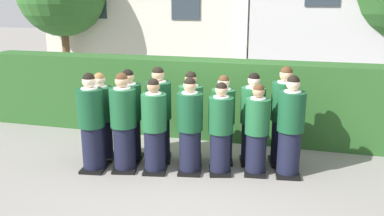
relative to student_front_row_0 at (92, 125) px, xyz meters
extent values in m
plane|color=gray|center=(1.57, 0.33, -0.80)|extent=(60.00, 60.00, 0.00)
cylinder|color=black|center=(0.00, 0.00, -0.41)|extent=(0.37, 0.37, 0.77)
cube|color=black|center=(0.00, 0.00, -0.77)|extent=(0.45, 0.53, 0.05)
cylinder|color=#144728|center=(0.00, 0.00, 0.29)|extent=(0.44, 0.44, 0.64)
cylinder|color=white|center=(0.00, 0.00, 0.61)|extent=(0.27, 0.27, 0.03)
cube|color=navy|center=(-0.03, 0.20, 0.42)|extent=(0.04, 0.02, 0.28)
sphere|color=beige|center=(0.00, 0.00, 0.74)|extent=(0.22, 0.22, 0.22)
sphere|color=black|center=(0.00, 0.00, 0.78)|extent=(0.20, 0.20, 0.20)
cylinder|color=black|center=(0.51, 0.14, -0.41)|extent=(0.37, 0.37, 0.77)
cube|color=black|center=(0.51, 0.14, -0.77)|extent=(0.48, 0.55, 0.05)
cylinder|color=#19512D|center=(0.51, 0.14, 0.29)|extent=(0.44, 0.44, 0.64)
cylinder|color=white|center=(0.51, 0.14, 0.61)|extent=(0.27, 0.27, 0.03)
cube|color=gold|center=(0.47, 0.34, 0.42)|extent=(0.04, 0.02, 0.28)
sphere|color=tan|center=(0.51, 0.14, 0.74)|extent=(0.22, 0.22, 0.22)
sphere|color=#472D19|center=(0.51, 0.14, 0.78)|extent=(0.20, 0.20, 0.20)
cylinder|color=black|center=(1.03, 0.20, -0.43)|extent=(0.35, 0.35, 0.73)
cube|color=black|center=(1.03, 0.20, -0.77)|extent=(0.44, 0.51, 0.05)
cylinder|color=#1E5B33|center=(1.03, 0.20, 0.24)|extent=(0.41, 0.41, 0.61)
cylinder|color=white|center=(1.03, 0.20, 0.55)|extent=(0.26, 0.26, 0.03)
cube|color=#236038|center=(0.99, 0.39, 0.36)|extent=(0.04, 0.02, 0.27)
sphere|color=tan|center=(1.03, 0.20, 0.66)|extent=(0.21, 0.21, 0.21)
sphere|color=black|center=(1.03, 0.20, 0.70)|extent=(0.19, 0.19, 0.19)
cylinder|color=black|center=(1.60, 0.33, -0.43)|extent=(0.36, 0.36, 0.74)
cube|color=black|center=(1.60, 0.33, -0.77)|extent=(0.44, 0.52, 0.05)
cylinder|color=#144728|center=(1.60, 0.33, 0.25)|extent=(0.42, 0.42, 0.61)
cylinder|color=white|center=(1.60, 0.33, 0.56)|extent=(0.26, 0.26, 0.03)
cube|color=#236038|center=(1.57, 0.52, 0.38)|extent=(0.04, 0.02, 0.27)
sphere|color=tan|center=(1.60, 0.33, 0.68)|extent=(0.21, 0.21, 0.21)
sphere|color=black|center=(1.60, 0.33, 0.72)|extent=(0.19, 0.19, 0.19)
cylinder|color=black|center=(2.09, 0.43, -0.44)|extent=(0.34, 0.34, 0.71)
cube|color=black|center=(2.09, 0.43, -0.77)|extent=(0.46, 0.52, 0.05)
cylinder|color=#19512D|center=(2.09, 0.43, 0.21)|extent=(0.40, 0.40, 0.59)
cylinder|color=white|center=(2.09, 0.43, 0.50)|extent=(0.25, 0.25, 0.03)
cube|color=navy|center=(2.04, 0.61, 0.32)|extent=(0.04, 0.02, 0.26)
sphere|color=tan|center=(2.09, 0.43, 0.62)|extent=(0.20, 0.20, 0.20)
sphere|color=black|center=(2.09, 0.43, 0.66)|extent=(0.18, 0.18, 0.18)
cylinder|color=black|center=(2.67, 0.56, -0.45)|extent=(0.33, 0.33, 0.70)
cube|color=black|center=(2.67, 0.56, -0.77)|extent=(0.40, 0.47, 0.05)
cylinder|color=#1E5B33|center=(2.67, 0.56, 0.19)|extent=(0.40, 0.40, 0.58)
cylinder|color=white|center=(2.67, 0.56, 0.49)|extent=(0.25, 0.25, 0.03)
cube|color=#236038|center=(2.65, 0.74, 0.31)|extent=(0.04, 0.02, 0.25)
sphere|color=tan|center=(2.67, 0.56, 0.60)|extent=(0.20, 0.20, 0.20)
sphere|color=#472D19|center=(2.67, 0.56, 0.63)|extent=(0.18, 0.18, 0.18)
cube|color=white|center=(2.64, 0.81, 0.10)|extent=(0.15, 0.02, 0.20)
cylinder|color=black|center=(3.19, 0.63, -0.41)|extent=(0.37, 0.37, 0.77)
cube|color=black|center=(3.19, 0.63, -0.77)|extent=(0.44, 0.52, 0.05)
cylinder|color=#144728|center=(3.19, 0.63, 0.29)|extent=(0.43, 0.43, 0.64)
cylinder|color=white|center=(3.19, 0.63, 0.61)|extent=(0.27, 0.27, 0.03)
cube|color=gold|center=(3.16, 0.84, 0.42)|extent=(0.04, 0.02, 0.28)
sphere|color=beige|center=(3.19, 0.63, 0.74)|extent=(0.22, 0.22, 0.22)
sphere|color=black|center=(3.19, 0.63, 0.77)|extent=(0.20, 0.20, 0.20)
cube|color=white|center=(3.15, 0.91, 0.19)|extent=(0.15, 0.03, 0.20)
cylinder|color=black|center=(-0.07, 0.48, -0.43)|extent=(0.35, 0.35, 0.73)
cube|color=black|center=(-0.07, 0.48, -0.77)|extent=(0.47, 0.53, 0.05)
cylinder|color=#19512D|center=(-0.07, 0.48, 0.23)|extent=(0.41, 0.41, 0.60)
cylinder|color=white|center=(-0.07, 0.48, 0.54)|extent=(0.26, 0.26, 0.03)
cube|color=#236038|center=(-0.12, 0.67, 0.36)|extent=(0.04, 0.02, 0.27)
sphere|color=beige|center=(-0.07, 0.48, 0.66)|extent=(0.21, 0.21, 0.21)
sphere|color=olive|center=(-0.07, 0.48, 0.70)|extent=(0.19, 0.19, 0.19)
cylinder|color=black|center=(0.43, 0.57, -0.42)|extent=(0.36, 0.36, 0.76)
cube|color=black|center=(0.43, 0.57, -0.77)|extent=(0.47, 0.54, 0.05)
cylinder|color=#144728|center=(0.43, 0.57, 0.28)|extent=(0.43, 0.43, 0.63)
cylinder|color=white|center=(0.43, 0.57, 0.60)|extent=(0.27, 0.27, 0.03)
cube|color=#236038|center=(0.39, 0.77, 0.40)|extent=(0.04, 0.02, 0.28)
sphere|color=tan|center=(0.43, 0.57, 0.72)|extent=(0.22, 0.22, 0.22)
sphere|color=black|center=(0.43, 0.57, 0.76)|extent=(0.20, 0.20, 0.20)
cylinder|color=black|center=(0.93, 0.70, -0.41)|extent=(0.37, 0.37, 0.78)
cube|color=black|center=(0.93, 0.70, -0.77)|extent=(0.51, 0.57, 0.05)
cylinder|color=#144728|center=(0.93, 0.70, 0.31)|extent=(0.44, 0.44, 0.65)
cylinder|color=white|center=(0.93, 0.70, 0.64)|extent=(0.27, 0.27, 0.03)
cube|color=gold|center=(0.88, 0.91, 0.44)|extent=(0.04, 0.02, 0.28)
sphere|color=tan|center=(0.93, 0.70, 0.76)|extent=(0.22, 0.22, 0.22)
sphere|color=black|center=(0.93, 0.70, 0.80)|extent=(0.20, 0.20, 0.20)
cylinder|color=black|center=(1.49, 0.81, -0.42)|extent=(0.36, 0.36, 0.75)
cube|color=black|center=(1.49, 0.81, -0.77)|extent=(0.47, 0.54, 0.05)
cylinder|color=#1E5B33|center=(1.49, 0.81, 0.26)|extent=(0.42, 0.42, 0.62)
cylinder|color=white|center=(1.49, 0.81, 0.58)|extent=(0.26, 0.26, 0.03)
cube|color=navy|center=(1.44, 1.00, 0.39)|extent=(0.04, 0.02, 0.27)
sphere|color=tan|center=(1.49, 0.81, 0.70)|extent=(0.21, 0.21, 0.21)
sphere|color=black|center=(1.49, 0.81, 0.73)|extent=(0.19, 0.19, 0.19)
cylinder|color=black|center=(2.04, 0.89, -0.44)|extent=(0.35, 0.35, 0.72)
cube|color=black|center=(2.04, 0.89, -0.77)|extent=(0.46, 0.52, 0.05)
cylinder|color=#1E5B33|center=(2.04, 0.89, 0.23)|extent=(0.41, 0.41, 0.60)
cylinder|color=white|center=(2.04, 0.89, 0.53)|extent=(0.25, 0.25, 0.03)
cube|color=#236038|center=(2.00, 1.08, 0.34)|extent=(0.04, 0.02, 0.26)
sphere|color=beige|center=(2.04, 0.89, 0.65)|extent=(0.20, 0.20, 0.20)
sphere|color=#472D19|center=(2.04, 0.89, 0.68)|extent=(0.19, 0.19, 0.19)
cube|color=white|center=(1.98, 1.15, 0.14)|extent=(0.15, 0.04, 0.20)
cylinder|color=black|center=(2.54, 0.98, -0.42)|extent=(0.36, 0.36, 0.75)
cube|color=black|center=(2.54, 0.98, -0.77)|extent=(0.47, 0.54, 0.05)
cylinder|color=#1E5B33|center=(2.54, 0.98, 0.26)|extent=(0.42, 0.42, 0.62)
cylinder|color=white|center=(2.54, 0.98, 0.57)|extent=(0.26, 0.26, 0.03)
cube|color=navy|center=(2.50, 1.18, 0.38)|extent=(0.04, 0.02, 0.27)
sphere|color=beige|center=(2.54, 0.98, 0.69)|extent=(0.21, 0.21, 0.21)
sphere|color=black|center=(2.54, 0.98, 0.73)|extent=(0.19, 0.19, 0.19)
cylinder|color=black|center=(3.06, 1.10, -0.40)|extent=(0.38, 0.38, 0.80)
cube|color=black|center=(3.06, 1.10, -0.77)|extent=(0.50, 0.57, 0.05)
cylinder|color=#19512D|center=(3.06, 1.10, 0.33)|extent=(0.45, 0.45, 0.66)
cylinder|color=white|center=(3.06, 1.10, 0.67)|extent=(0.28, 0.28, 0.03)
cube|color=gold|center=(3.02, 1.31, 0.46)|extent=(0.04, 0.02, 0.29)
sphere|color=tan|center=(3.06, 1.10, 0.79)|extent=(0.23, 0.23, 0.23)
sphere|color=#472D19|center=(3.06, 1.10, 0.83)|extent=(0.21, 0.21, 0.21)
cube|color=white|center=(3.00, 1.37, 0.23)|extent=(0.15, 0.04, 0.20)
cube|color=#285623|center=(1.57, 2.24, 0.01)|extent=(10.25, 0.70, 1.62)
cube|color=silver|center=(5.31, 7.66, 1.77)|extent=(7.00, 3.48, 5.13)
cube|color=beige|center=(-1.76, 8.00, 1.43)|extent=(6.90, 3.07, 4.45)
cube|color=#2D3842|center=(-3.32, 6.45, 1.96)|extent=(0.90, 0.04, 1.10)
cube|color=#2D3842|center=(-0.21, 6.45, 1.96)|extent=(0.90, 0.04, 1.10)
cylinder|color=brown|center=(-4.15, 5.96, 0.07)|extent=(0.24, 0.24, 1.74)
camera|label=1|loc=(3.26, -5.71, 2.01)|focal=37.60mm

